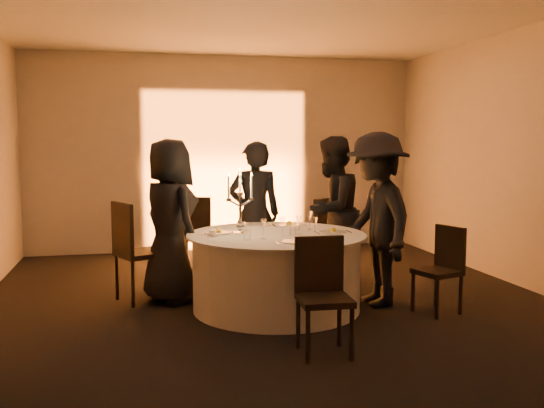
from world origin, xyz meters
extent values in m
plane|color=black|center=(0.00, 0.00, 0.00)|extent=(7.00, 7.00, 0.00)
plane|color=silver|center=(0.00, 0.00, 3.00)|extent=(7.00, 7.00, 0.00)
plane|color=#B5AFA8|center=(0.00, 3.50, 1.50)|extent=(7.00, 0.00, 7.00)
plane|color=#B5AFA8|center=(0.00, -3.50, 1.50)|extent=(7.00, 0.00, 7.00)
plane|color=#B5AFA8|center=(3.00, 0.00, 1.50)|extent=(0.00, 7.00, 7.00)
cube|color=black|center=(0.00, 3.20, 0.05)|extent=(0.25, 0.12, 0.10)
cylinder|color=black|center=(0.00, 0.00, 0.01)|extent=(0.60, 0.60, 0.03)
cylinder|color=black|center=(0.00, 0.00, 0.38)|extent=(0.20, 0.20, 0.75)
cylinder|color=silver|center=(0.00, 0.00, 0.38)|extent=(1.68, 1.68, 0.75)
cylinder|color=silver|center=(0.00, 0.00, 0.76)|extent=(1.80, 1.80, 0.02)
cube|color=black|center=(-1.32, 0.62, 0.51)|extent=(0.62, 0.62, 0.05)
cube|color=black|center=(-1.51, 0.53, 0.80)|extent=(0.23, 0.44, 0.53)
cylinder|color=black|center=(-1.06, 0.52, 0.25)|extent=(0.04, 0.04, 0.50)
cylinder|color=black|center=(-1.23, 0.88, 0.25)|extent=(0.04, 0.04, 0.50)
cylinder|color=black|center=(-1.42, 0.35, 0.25)|extent=(0.04, 0.04, 0.50)
cylinder|color=black|center=(-1.59, 0.71, 0.25)|extent=(0.04, 0.04, 0.50)
cube|color=black|center=(-0.62, 1.73, 0.49)|extent=(0.57, 0.57, 0.05)
cube|color=black|center=(-0.69, 1.54, 0.76)|extent=(0.43, 0.19, 0.51)
cylinder|color=black|center=(-0.38, 1.84, 0.24)|extent=(0.04, 0.04, 0.48)
cylinder|color=black|center=(-0.74, 1.97, 0.24)|extent=(0.04, 0.04, 0.48)
cylinder|color=black|center=(-0.51, 1.48, 0.24)|extent=(0.04, 0.04, 0.48)
cylinder|color=black|center=(-0.87, 1.61, 0.24)|extent=(0.04, 0.04, 0.48)
cube|color=black|center=(0.86, 1.50, 0.47)|extent=(0.59, 0.59, 0.05)
cube|color=black|center=(0.95, 1.33, 0.74)|extent=(0.39, 0.25, 0.49)
cylinder|color=black|center=(0.93, 1.75, 0.23)|extent=(0.04, 0.04, 0.46)
cylinder|color=black|center=(0.60, 1.57, 0.23)|extent=(0.04, 0.04, 0.46)
cylinder|color=black|center=(1.11, 1.43, 0.23)|extent=(0.04, 0.04, 0.46)
cylinder|color=black|center=(0.79, 1.25, 0.23)|extent=(0.04, 0.04, 0.46)
cube|color=black|center=(1.51, -0.49, 0.41)|extent=(0.47, 0.47, 0.05)
cube|color=black|center=(1.68, -0.44, 0.64)|extent=(0.15, 0.37, 0.43)
cylinder|color=black|center=(1.31, -0.39, 0.20)|extent=(0.04, 0.04, 0.40)
cylinder|color=black|center=(1.41, -0.69, 0.20)|extent=(0.04, 0.04, 0.40)
cylinder|color=black|center=(1.62, -0.29, 0.20)|extent=(0.04, 0.04, 0.40)
cylinder|color=black|center=(1.72, -0.59, 0.20)|extent=(0.04, 0.04, 0.40)
cube|color=black|center=(0.07, -1.37, 0.44)|extent=(0.43, 0.43, 0.05)
cube|color=black|center=(0.08, -1.19, 0.70)|extent=(0.41, 0.06, 0.46)
cylinder|color=black|center=(-0.11, -1.54, 0.22)|extent=(0.04, 0.04, 0.44)
cylinder|color=black|center=(0.24, -1.56, 0.22)|extent=(0.04, 0.04, 0.44)
cylinder|color=black|center=(-0.09, -1.19, 0.22)|extent=(0.04, 0.04, 0.44)
cylinder|color=black|center=(0.25, -1.21, 0.22)|extent=(0.04, 0.04, 0.44)
imported|color=black|center=(-1.02, 0.53, 0.86)|extent=(0.87, 1.00, 1.72)
imported|color=black|center=(-0.02, 1.04, 0.85)|extent=(0.63, 0.42, 1.69)
imported|color=black|center=(0.89, 0.93, 0.88)|extent=(1.07, 1.07, 1.75)
imported|color=black|center=(1.05, -0.06, 0.90)|extent=(0.73, 1.19, 1.79)
cylinder|color=white|center=(-0.57, 0.15, 0.78)|extent=(0.27, 0.27, 0.01)
cube|color=#BCBCC1|center=(-0.74, 0.15, 0.78)|extent=(0.01, 0.17, 0.01)
cube|color=#BCBCC1|center=(-0.40, 0.15, 0.78)|extent=(0.02, 0.17, 0.01)
sphere|color=yellow|center=(-0.57, 0.15, 0.82)|extent=(0.07, 0.07, 0.07)
cylinder|color=white|center=(-0.06, 0.63, 0.78)|extent=(0.30, 0.30, 0.01)
cube|color=#BCBCC1|center=(-0.23, 0.63, 0.78)|extent=(0.02, 0.17, 0.01)
cube|color=#BCBCC1|center=(0.11, 0.63, 0.78)|extent=(0.02, 0.17, 0.01)
cylinder|color=white|center=(0.27, 0.52, 0.78)|extent=(0.27, 0.27, 0.01)
cube|color=#BCBCC1|center=(0.10, 0.52, 0.78)|extent=(0.02, 0.17, 0.01)
cube|color=#BCBCC1|center=(0.44, 0.52, 0.78)|extent=(0.02, 0.17, 0.01)
sphere|color=yellow|center=(0.27, 0.52, 0.82)|extent=(0.07, 0.07, 0.07)
cylinder|color=white|center=(0.58, -0.06, 0.78)|extent=(0.28, 0.28, 0.01)
cube|color=#BCBCC1|center=(0.41, -0.06, 0.78)|extent=(0.02, 0.17, 0.01)
cube|color=#BCBCC1|center=(0.75, -0.06, 0.78)|extent=(0.01, 0.17, 0.01)
sphere|color=yellow|center=(0.58, -0.06, 0.82)|extent=(0.07, 0.07, 0.07)
cylinder|color=white|center=(0.05, -0.55, 0.78)|extent=(0.24, 0.24, 0.01)
cube|color=#BCBCC1|center=(-0.12, -0.55, 0.78)|extent=(0.02, 0.17, 0.01)
cube|color=#BCBCC1|center=(0.22, -0.55, 0.78)|extent=(0.02, 0.17, 0.01)
cylinder|color=white|center=(-0.64, -0.04, 0.77)|extent=(0.11, 0.11, 0.01)
cylinder|color=white|center=(-0.64, -0.04, 0.81)|extent=(0.07, 0.07, 0.06)
cylinder|color=silver|center=(-0.36, 0.05, 0.78)|extent=(0.14, 0.14, 0.02)
sphere|color=silver|center=(-0.36, 0.05, 0.84)|extent=(0.07, 0.07, 0.07)
cylinder|color=silver|center=(-0.36, 0.05, 0.98)|extent=(0.03, 0.03, 0.35)
cylinder|color=silver|center=(-0.36, 0.05, 1.17)|extent=(0.06, 0.06, 0.03)
cylinder|color=white|center=(-0.36, 0.05, 1.29)|extent=(0.02, 0.02, 0.23)
cone|color=yellow|center=(-0.36, 0.05, 1.43)|extent=(0.02, 0.02, 0.04)
cylinder|color=silver|center=(-0.42, 0.05, 1.08)|extent=(0.13, 0.02, 0.09)
cylinder|color=silver|center=(-0.47, 0.05, 1.12)|extent=(0.05, 0.05, 0.03)
cylinder|color=white|center=(-0.47, 0.05, 1.24)|extent=(0.02, 0.02, 0.23)
cone|color=yellow|center=(-0.47, 0.05, 1.37)|extent=(0.02, 0.02, 0.04)
cylinder|color=silver|center=(-0.30, 0.05, 1.08)|extent=(0.13, 0.02, 0.09)
cylinder|color=silver|center=(-0.24, 0.05, 1.12)|extent=(0.05, 0.05, 0.03)
cylinder|color=white|center=(-0.24, 0.05, 1.24)|extent=(0.02, 0.02, 0.23)
cone|color=yellow|center=(-0.24, 0.05, 1.37)|extent=(0.02, 0.02, 0.04)
cylinder|color=white|center=(-0.20, -0.29, 0.77)|extent=(0.06, 0.06, 0.01)
cylinder|color=white|center=(-0.20, -0.29, 0.83)|extent=(0.01, 0.01, 0.10)
cone|color=white|center=(-0.20, -0.29, 0.92)|extent=(0.07, 0.07, 0.09)
cylinder|color=white|center=(0.32, -0.27, 0.77)|extent=(0.06, 0.06, 0.01)
cylinder|color=white|center=(0.32, -0.27, 0.83)|extent=(0.01, 0.01, 0.10)
cone|color=white|center=(0.32, -0.27, 0.92)|extent=(0.07, 0.07, 0.09)
cylinder|color=white|center=(0.21, -0.09, 0.77)|extent=(0.06, 0.06, 0.01)
cylinder|color=white|center=(0.21, -0.09, 0.83)|extent=(0.01, 0.01, 0.10)
cone|color=white|center=(0.21, -0.09, 0.92)|extent=(0.07, 0.07, 0.09)
cylinder|color=white|center=(0.41, 0.21, 0.77)|extent=(0.06, 0.06, 0.01)
cylinder|color=white|center=(0.41, 0.21, 0.83)|extent=(0.01, 0.01, 0.10)
cone|color=white|center=(0.41, 0.21, 0.92)|extent=(0.07, 0.07, 0.09)
cylinder|color=white|center=(0.02, -0.17, 0.77)|extent=(0.06, 0.06, 0.01)
cylinder|color=white|center=(0.02, -0.17, 0.83)|extent=(0.01, 0.01, 0.10)
cone|color=white|center=(0.02, -0.17, 0.92)|extent=(0.07, 0.07, 0.09)
cylinder|color=white|center=(-0.35, -0.30, 0.82)|extent=(0.07, 0.07, 0.09)
cylinder|color=white|center=(0.26, 0.18, 0.82)|extent=(0.07, 0.07, 0.09)
cylinder|color=white|center=(-0.28, 0.30, 0.82)|extent=(0.07, 0.07, 0.09)
cylinder|color=white|center=(0.14, -0.13, 0.82)|extent=(0.07, 0.07, 0.09)
camera|label=1|loc=(-1.37, -5.85, 1.70)|focal=40.00mm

